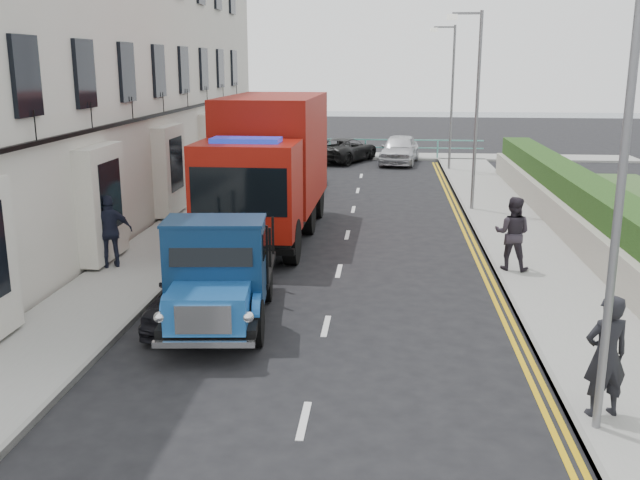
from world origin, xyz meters
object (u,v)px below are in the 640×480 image
at_px(bedford_lorry, 217,280).
at_px(red_lorry, 269,163).
at_px(parked_car_front, 203,289).
at_px(lamp_near, 614,162).
at_px(pedestrian_east_near, 606,356).
at_px(lamp_mid, 474,100).
at_px(lamp_far, 450,89).

xyz_separation_m(bedford_lorry, red_lorry, (-0.28, 8.26, 1.21)).
bearing_deg(parked_car_front, lamp_near, -27.46).
bearing_deg(red_lorry, pedestrian_east_near, -57.93).
bearing_deg(parked_car_front, red_lorry, 92.98).
xyz_separation_m(lamp_mid, pedestrian_east_near, (0.29, -15.60, -2.93)).
height_order(lamp_mid, parked_car_front, lamp_mid).
bearing_deg(parked_car_front, lamp_mid, 64.44).
relative_size(lamp_near, lamp_far, 1.00).
bearing_deg(lamp_mid, red_lorry, -147.77).
xyz_separation_m(red_lorry, pedestrian_east_near, (6.89, -11.44, -1.20)).
distance_m(lamp_near, bedford_lorry, 7.83).
height_order(lamp_far, pedestrian_east_near, lamp_far).
height_order(lamp_near, lamp_mid, same).
bearing_deg(parked_car_front, pedestrian_east_near, -23.97).
relative_size(lamp_near, red_lorry, 0.85).
bearing_deg(pedestrian_east_near, lamp_far, -104.37).
height_order(lamp_mid, red_lorry, lamp_mid).
height_order(lamp_near, pedestrian_east_near, lamp_near).
relative_size(lamp_far, pedestrian_east_near, 3.69).
bearing_deg(lamp_far, lamp_near, -90.00).
bearing_deg(bedford_lorry, pedestrian_east_near, -31.29).
bearing_deg(lamp_far, pedestrian_east_near, -89.36).
bearing_deg(bedford_lorry, lamp_near, -35.10).
distance_m(parked_car_front, pedestrian_east_near, 8.03).
bearing_deg(parked_car_front, lamp_far, 77.03).
height_order(lamp_near, lamp_far, same).
xyz_separation_m(bedford_lorry, pedestrian_east_near, (6.61, -3.18, 0.01)).
xyz_separation_m(lamp_near, bedford_lorry, (-6.32, 3.57, -2.94)).
relative_size(lamp_near, lamp_mid, 1.00).
relative_size(lamp_far, red_lorry, 0.85).
bearing_deg(pedestrian_east_near, parked_car_front, -43.28).
bearing_deg(parked_car_front, bedford_lorry, -49.28).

